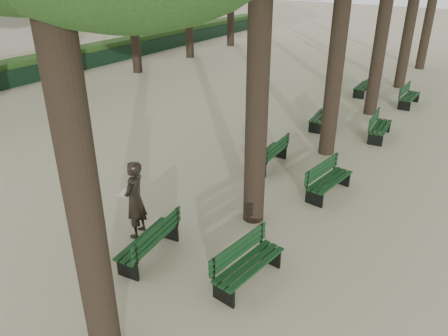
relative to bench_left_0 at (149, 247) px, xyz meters
The scene contains 14 objects.
ground 0.57m from the bench_left_0, 137.49° to the right, with size 120.00×120.00×0.00m, color tan.
bench_left_0 is the anchor object (origin of this frame).
bench_left_1 5.63m from the bench_left_0, 90.00° to the left, with size 0.66×1.83×0.92m.
bench_left_2 9.96m from the bench_left_0, 90.00° to the left, with size 0.78×1.85×0.92m.
bench_left_3 15.32m from the bench_left_0, 90.00° to the left, with size 0.62×1.82×0.92m.
bench_right_0 2.32m from the bench_left_0, 12.24° to the left, with size 0.78×1.86×0.92m.
bench_right_1 5.42m from the bench_left_0, 65.28° to the left, with size 0.79×1.86×0.92m.
bench_right_2 10.26m from the bench_left_0, 77.23° to the left, with size 0.73×1.84×0.92m.
bench_right_3 14.85m from the bench_left_0, 81.22° to the left, with size 0.62×1.81×0.92m.
man_with_map 1.21m from the bench_left_0, 148.46° to the left, with size 0.72×0.85×1.93m.
pedestrian_d 26.80m from the bench_left_0, 95.13° to the left, with size 0.94×0.38×1.92m, color #262628.
pedestrian_a 22.73m from the bench_left_0, 100.02° to the left, with size 0.90×0.37×1.85m, color #262628.
fence 18.71m from the bench_left_0, 145.24° to the left, with size 0.08×42.00×0.90m, color black.
hedge 19.29m from the bench_left_0, 146.43° to the left, with size 1.20×42.00×1.20m, color #224518.
Camera 1 is at (6.12, -5.37, 6.07)m, focal length 35.00 mm.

